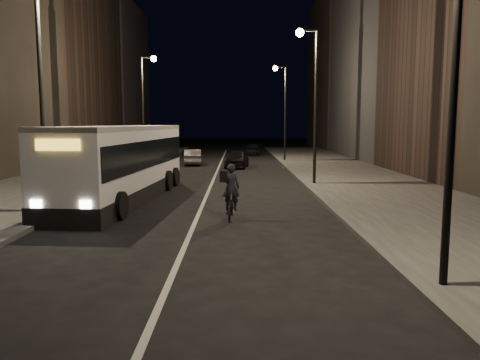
{
  "coord_description": "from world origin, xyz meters",
  "views": [
    {
      "loc": [
        1.47,
        -13.06,
        3.38
      ],
      "look_at": [
        1.54,
        2.35,
        1.5
      ],
      "focal_mm": 35.0,
      "sensor_mm": 36.0,
      "label": 1
    }
  ],
  "objects_px": {
    "car_near": "(237,159)",
    "streetlight_right_near": "(443,17)",
    "car_mid": "(193,157)",
    "streetlight_left_far": "(146,96)",
    "city_bus": "(123,160)",
    "streetlight_right_far": "(282,100)",
    "streetlight_left_near": "(47,67)",
    "car_far": "(253,149)",
    "streetlight_right_mid": "(311,85)",
    "cyclist_on_bicycle": "(231,201)"
  },
  "relations": [
    {
      "from": "streetlight_right_mid",
      "to": "cyclist_on_bicycle",
      "type": "xyz_separation_m",
      "value": [
        -4.11,
        -8.78,
        -4.7
      ]
    },
    {
      "from": "streetlight_right_near",
      "to": "car_far",
      "type": "distance_m",
      "value": 40.98
    },
    {
      "from": "streetlight_right_far",
      "to": "streetlight_left_near",
      "type": "bearing_deg",
      "value": -113.96
    },
    {
      "from": "car_mid",
      "to": "streetlight_left_near",
      "type": "bearing_deg",
      "value": 75.86
    },
    {
      "from": "cyclist_on_bicycle",
      "to": "car_far",
      "type": "relative_size",
      "value": 0.49
    },
    {
      "from": "streetlight_left_near",
      "to": "cyclist_on_bicycle",
      "type": "xyz_separation_m",
      "value": [
        6.56,
        -0.78,
        -4.7
      ]
    },
    {
      "from": "streetlight_right_mid",
      "to": "car_near",
      "type": "xyz_separation_m",
      "value": [
        -3.93,
        10.45,
        -4.69
      ]
    },
    {
      "from": "car_mid",
      "to": "streetlight_left_far",
      "type": "bearing_deg",
      "value": 37.01
    },
    {
      "from": "streetlight_left_near",
      "to": "car_far",
      "type": "relative_size",
      "value": 2.01
    },
    {
      "from": "streetlight_left_far",
      "to": "car_mid",
      "type": "xyz_separation_m",
      "value": [
        3.12,
        2.87,
        -4.73
      ]
    },
    {
      "from": "streetlight_right_mid",
      "to": "streetlight_right_far",
      "type": "distance_m",
      "value": 16.0
    },
    {
      "from": "streetlight_right_mid",
      "to": "streetlight_left_far",
      "type": "height_order",
      "value": "same"
    },
    {
      "from": "streetlight_right_far",
      "to": "streetlight_left_near",
      "type": "xyz_separation_m",
      "value": [
        -10.66,
        -24.0,
        0.0
      ]
    },
    {
      "from": "city_bus",
      "to": "car_far",
      "type": "distance_m",
      "value": 29.98
    },
    {
      "from": "car_near",
      "to": "streetlight_right_mid",
      "type": "bearing_deg",
      "value": -62.47
    },
    {
      "from": "streetlight_right_near",
      "to": "streetlight_right_mid",
      "type": "bearing_deg",
      "value": 90.0
    },
    {
      "from": "streetlight_left_far",
      "to": "city_bus",
      "type": "relative_size",
      "value": 0.66
    },
    {
      "from": "car_mid",
      "to": "car_far",
      "type": "relative_size",
      "value": 0.95
    },
    {
      "from": "streetlight_right_mid",
      "to": "car_far",
      "type": "relative_size",
      "value": 2.01
    },
    {
      "from": "streetlight_left_near",
      "to": "streetlight_left_far",
      "type": "relative_size",
      "value": 1.0
    },
    {
      "from": "car_far",
      "to": "streetlight_left_near",
      "type": "bearing_deg",
      "value": -98.77
    },
    {
      "from": "streetlight_right_far",
      "to": "streetlight_right_near",
      "type": "bearing_deg",
      "value": -90.0
    },
    {
      "from": "car_far",
      "to": "streetlight_right_mid",
      "type": "bearing_deg",
      "value": -79.09
    },
    {
      "from": "streetlight_right_far",
      "to": "streetlight_left_far",
      "type": "bearing_deg",
      "value": -150.64
    },
    {
      "from": "streetlight_right_mid",
      "to": "car_mid",
      "type": "distance_m",
      "value": 15.65
    },
    {
      "from": "streetlight_left_near",
      "to": "streetlight_left_far",
      "type": "xyz_separation_m",
      "value": [
        0.0,
        18.0,
        0.0
      ]
    },
    {
      "from": "car_far",
      "to": "streetlight_left_far",
      "type": "bearing_deg",
      "value": -114.21
    },
    {
      "from": "streetlight_right_far",
      "to": "car_far",
      "type": "bearing_deg",
      "value": 104.65
    },
    {
      "from": "car_near",
      "to": "car_far",
      "type": "distance_m",
      "value": 14.28
    },
    {
      "from": "streetlight_right_far",
      "to": "cyclist_on_bicycle",
      "type": "xyz_separation_m",
      "value": [
        -4.11,
        -24.78,
        -4.7
      ]
    },
    {
      "from": "streetlight_left_near",
      "to": "car_mid",
      "type": "relative_size",
      "value": 2.12
    },
    {
      "from": "streetlight_right_near",
      "to": "car_far",
      "type": "relative_size",
      "value": 2.01
    },
    {
      "from": "streetlight_left_near",
      "to": "streetlight_right_far",
      "type": "bearing_deg",
      "value": 66.04
    },
    {
      "from": "streetlight_right_near",
      "to": "city_bus",
      "type": "xyz_separation_m",
      "value": [
        -8.93,
        11.43,
        -3.59
      ]
    },
    {
      "from": "streetlight_right_mid",
      "to": "cyclist_on_bicycle",
      "type": "bearing_deg",
      "value": -115.08
    },
    {
      "from": "streetlight_left_far",
      "to": "cyclist_on_bicycle",
      "type": "xyz_separation_m",
      "value": [
        6.56,
        -18.78,
        -4.7
      ]
    },
    {
      "from": "cyclist_on_bicycle",
      "to": "car_mid",
      "type": "xyz_separation_m",
      "value": [
        -3.44,
        21.65,
        -0.03
      ]
    },
    {
      "from": "streetlight_left_far",
      "to": "city_bus",
      "type": "distance_m",
      "value": 15.1
    },
    {
      "from": "streetlight_right_far",
      "to": "car_mid",
      "type": "xyz_separation_m",
      "value": [
        -7.54,
        -3.13,
        -4.73
      ]
    },
    {
      "from": "streetlight_right_mid",
      "to": "streetlight_right_far",
      "type": "relative_size",
      "value": 1.0
    },
    {
      "from": "car_near",
      "to": "streetlight_right_near",
      "type": "bearing_deg",
      "value": -74.64
    },
    {
      "from": "streetlight_right_far",
      "to": "city_bus",
      "type": "bearing_deg",
      "value": -113.48
    },
    {
      "from": "streetlight_right_mid",
      "to": "city_bus",
      "type": "height_order",
      "value": "streetlight_right_mid"
    },
    {
      "from": "streetlight_right_near",
      "to": "cyclist_on_bicycle",
      "type": "bearing_deg",
      "value": 119.62
    },
    {
      "from": "streetlight_right_far",
      "to": "car_mid",
      "type": "relative_size",
      "value": 2.12
    },
    {
      "from": "cyclist_on_bicycle",
      "to": "streetlight_right_near",
      "type": "bearing_deg",
      "value": -57.45
    },
    {
      "from": "cyclist_on_bicycle",
      "to": "streetlight_left_near",
      "type": "bearing_deg",
      "value": 176.19
    },
    {
      "from": "streetlight_left_near",
      "to": "car_far",
      "type": "xyz_separation_m",
      "value": [
        8.41,
        32.63,
        -4.77
      ]
    },
    {
      "from": "streetlight_left_near",
      "to": "streetlight_left_far",
      "type": "bearing_deg",
      "value": 90.0
    },
    {
      "from": "streetlight_right_mid",
      "to": "car_far",
      "type": "distance_m",
      "value": 25.19
    }
  ]
}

